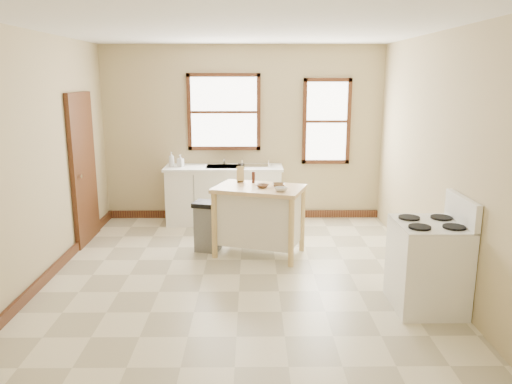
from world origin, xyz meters
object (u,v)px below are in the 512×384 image
soap_bottle_a (172,159)px  dish_rack (255,163)px  knife_block (240,174)px  kitchen_island (259,221)px  bowl_c (281,189)px  bowl_b (279,185)px  gas_stove (428,253)px  pepper_grinder (253,177)px  soap_bottle_b (180,161)px  bowl_a (262,186)px  trash_bin (208,226)px

soap_bottle_a → dish_rack: bearing=-23.3°
dish_rack → knife_block: (-0.21, -1.17, 0.04)m
soap_bottle_a → kitchen_island: bearing=-71.8°
bowl_c → knife_block: bearing=131.7°
knife_block → soap_bottle_a: bearing=132.8°
bowl_c → bowl_b: bearing=93.8°
dish_rack → bowl_c: bearing=-71.7°
kitchen_island → gas_stove: gas_stove is taller
kitchen_island → dish_rack: bearing=109.8°
pepper_grinder → bowl_b: bearing=-37.7°
soap_bottle_b → gas_stove: gas_stove is taller
soap_bottle_a → bowl_a: size_ratio=1.45×
bowl_a → kitchen_island: bearing=136.9°
pepper_grinder → soap_bottle_a: bearing=136.4°
kitchen_island → trash_bin: 0.72m
knife_block → bowl_c: 0.78m
dish_rack → trash_bin: bearing=-107.5°
soap_bottle_b → kitchen_island: size_ratio=0.17×
bowl_b → kitchen_island: bearing=179.6°
soap_bottle_b → bowl_a: (1.26, -1.51, -0.08)m
knife_block → bowl_b: (0.50, -0.32, -0.08)m
soap_bottle_a → soap_bottle_b: bearing=-23.1°
kitchen_island → pepper_grinder: bearing=124.8°
dish_rack → bowl_c: size_ratio=2.70×
soap_bottle_a → dish_rack: soap_bottle_a is taller
kitchen_island → knife_block: 0.69m
pepper_grinder → gas_stove: 2.56m
soap_bottle_b → kitchen_island: bearing=-29.8°
dish_rack → knife_block: 1.19m
pepper_grinder → gas_stove: size_ratio=0.13×
soap_bottle_b → knife_block: bearing=-29.4°
knife_block → gas_stove: bearing=-45.9°
knife_block → dish_rack: bearing=78.5°
soap_bottle_a → bowl_b: 2.18m
pepper_grinder → trash_bin: (-0.62, -0.10, -0.65)m
soap_bottle_b → pepper_grinder: size_ratio=1.26×
dish_rack → trash_bin: 1.62m
pepper_grinder → trash_bin: pepper_grinder is taller
dish_rack → bowl_c: 1.78m
soap_bottle_b → soap_bottle_a: bearing=-158.1°
soap_bottle_a → gas_stove: bearing=-69.7°
knife_block → bowl_c: (0.52, -0.58, -0.07)m
soap_bottle_b → bowl_c: size_ratio=1.18×
soap_bottle_b → trash_bin: size_ratio=0.28×
pepper_grinder → gas_stove: (1.74, -1.83, -0.41)m
dish_rack → gas_stove: 3.54m
pepper_grinder → gas_stove: bearing=-46.3°
kitchen_island → pepper_grinder: size_ratio=7.46×
soap_bottle_a → bowl_b: bearing=-66.9°
bowl_a → trash_bin: 0.96m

